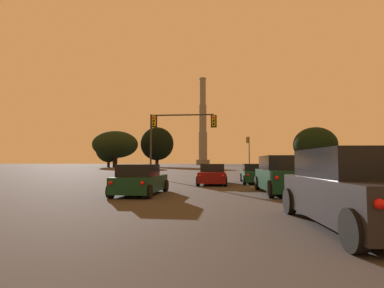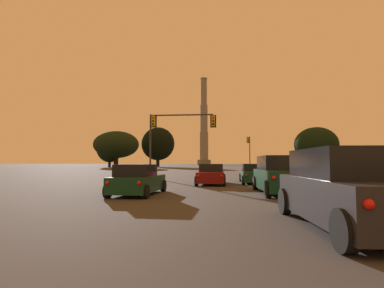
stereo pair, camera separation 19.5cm
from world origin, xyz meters
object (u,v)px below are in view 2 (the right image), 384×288
sedan_center_lane_front (211,175)px  smokestack (204,131)px  hatchback_left_lane_second (138,181)px  suv_right_lane_third (346,190)px  sedan_right_lane_front (254,174)px  suv_right_lane_second (280,175)px  traffic_light_overhead_left (172,129)px  traffic_light_far_right (249,148)px

sedan_center_lane_front → smokestack: (-8.77, 144.70, 18.56)m
hatchback_left_lane_second → smokestack: (-5.50, 151.93, 18.56)m
suv_right_lane_third → sedan_right_lane_front: bearing=89.0°
sedan_center_lane_front → smokestack: 146.15m
suv_right_lane_third → hatchback_left_lane_second: suv_right_lane_third is taller
suv_right_lane_second → sedan_center_lane_front: suv_right_lane_second is taller
suv_right_lane_third → sedan_right_lane_front: size_ratio=1.05×
suv_right_lane_third → sedan_right_lane_front: (-0.49, 15.33, -0.23)m
hatchback_left_lane_second → sedan_right_lane_front: hatchback_left_lane_second is taller
traffic_light_overhead_left → hatchback_left_lane_second: bearing=-86.7°
suv_right_lane_third → sedan_center_lane_front: (-3.60, 13.89, -0.23)m
sedan_right_lane_front → traffic_light_overhead_left: bearing=138.8°
hatchback_left_lane_second → traffic_light_overhead_left: 15.82m
traffic_light_overhead_left → smokestack: bearing=91.9°
hatchback_left_lane_second → smokestack: size_ratio=0.08×
hatchback_left_lane_second → smokestack: smokestack is taller
suv_right_lane_second → sedan_center_lane_front: (-3.57, 6.07, -0.23)m
sedan_right_lane_front → smokestack: size_ratio=0.10×
hatchback_left_lane_second → smokestack: bearing=94.4°
sedan_center_lane_front → traffic_light_far_right: 41.03m
traffic_light_far_right → smokestack: bearing=98.3°
suv_right_lane_second → traffic_light_overhead_left: bearing=117.1°
hatchback_left_lane_second → sedan_center_lane_front: bearing=68.0°
sedan_center_lane_front → smokestack: bearing=94.0°
hatchback_left_lane_second → traffic_light_overhead_left: traffic_light_overhead_left is taller
suv_right_lane_third → traffic_light_overhead_left: bearing=106.7°
suv_right_lane_third → traffic_light_overhead_left: size_ratio=0.74×
sedan_right_lane_front → traffic_light_overhead_left: size_ratio=0.70×
suv_right_lane_third → suv_right_lane_second: bearing=87.4°
suv_right_lane_second → suv_right_lane_third: (0.03, -7.82, 0.00)m
suv_right_lane_second → hatchback_left_lane_second: (-6.84, -1.17, -0.23)m
traffic_light_overhead_left → traffic_light_far_right: (10.52, 32.37, -0.48)m
suv_right_lane_third → hatchback_left_lane_second: bearing=133.1°
suv_right_lane_second → sedan_center_lane_front: bearing=118.8°
sedan_right_lane_front → traffic_light_overhead_left: (-7.25, 6.54, 4.22)m
sedan_right_lane_front → traffic_light_overhead_left: traffic_light_overhead_left is taller
suv_right_lane_second → smokestack: bearing=93.1°
suv_right_lane_second → suv_right_lane_third: bearing=-91.4°
suv_right_lane_third → traffic_light_far_right: 54.43m
traffic_light_overhead_left → suv_right_lane_second: bearing=-61.2°
suv_right_lane_second → hatchback_left_lane_second: 6.94m
sedan_center_lane_front → traffic_light_far_right: size_ratio=0.70×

